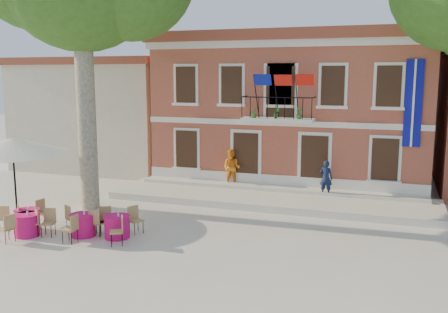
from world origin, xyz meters
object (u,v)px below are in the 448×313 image
cafe_table_0 (27,219)px  cafe_table_2 (27,224)px  cafe_table_3 (83,224)px  patio_umbrella (12,146)px  pedestrian_navy (326,178)px  cafe_table_1 (117,226)px  pedestrian_orange (232,168)px

cafe_table_0 → cafe_table_2: 0.62m
cafe_table_3 → cafe_table_0: bearing=-176.3°
cafe_table_2 → cafe_table_0: bearing=128.1°
cafe_table_0 → patio_umbrella: bearing=142.0°
pedestrian_navy → cafe_table_3: pedestrian_navy is taller
pedestrian_navy → cafe_table_1: size_ratio=0.82×
patio_umbrella → cafe_table_3: size_ratio=2.24×
patio_umbrella → cafe_table_2: (1.88, -1.66, -2.38)m
pedestrian_orange → cafe_table_1: pedestrian_orange is taller
cafe_table_2 → patio_umbrella: bearing=138.6°
cafe_table_0 → cafe_table_1: bearing=5.7°
pedestrian_orange → cafe_table_3: size_ratio=0.93×
patio_umbrella → pedestrian_orange: size_ratio=2.42×
patio_umbrella → cafe_table_2: 3.46m
cafe_table_1 → pedestrian_orange: bearing=78.1°
cafe_table_2 → cafe_table_3: same height
cafe_table_0 → cafe_table_2: bearing=-51.9°
pedestrian_orange → cafe_table_3: 8.31m
cafe_table_1 → cafe_table_3: (-1.21, -0.19, 0.00)m
patio_umbrella → cafe_table_2: size_ratio=2.32×
cafe_table_3 → patio_umbrella: bearing=164.5°
cafe_table_0 → cafe_table_1: same height
patio_umbrella → pedestrian_navy: size_ratio=2.73×
pedestrian_navy → cafe_table_3: (-7.23, -7.34, -0.64)m
cafe_table_1 → cafe_table_2: (-3.03, -0.83, 0.00)m
pedestrian_orange → pedestrian_navy: bearing=-2.6°
patio_umbrella → pedestrian_navy: bearing=30.0°
pedestrian_navy → cafe_table_0: bearing=44.7°
patio_umbrella → pedestrian_orange: bearing=46.1°
cafe_table_1 → cafe_table_2: 3.14m
patio_umbrella → pedestrian_navy: (10.94, 6.31, -1.74)m
patio_umbrella → cafe_table_3: 4.52m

